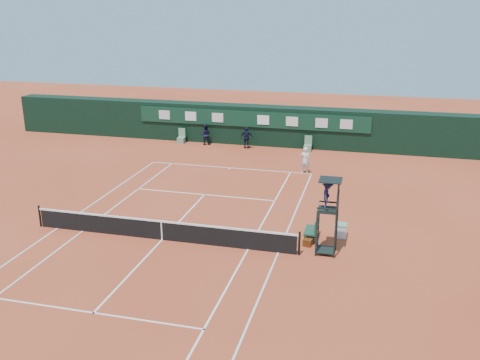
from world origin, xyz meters
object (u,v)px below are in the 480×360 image
at_px(tennis_net, 162,230).
at_px(umpire_chair, 328,201).
at_px(cooler, 341,230).
at_px(player, 305,160).
at_px(player_bench, 313,228).

height_order(tennis_net, umpire_chair, umpire_chair).
relative_size(cooler, player, 0.36).
relative_size(umpire_chair, cooler, 5.30).
relative_size(tennis_net, cooler, 20.00).
relative_size(tennis_net, player_bench, 10.75).
distance_m(tennis_net, umpire_chair, 7.76).
xyz_separation_m(umpire_chair, player_bench, (-0.70, 1.29, -1.86)).
relative_size(tennis_net, umpire_chair, 3.77).
bearing_deg(player_bench, player, 99.82).
distance_m(cooler, player, 9.98).
bearing_deg(player_bench, umpire_chair, -61.49).
bearing_deg(tennis_net, player_bench, 14.62).
height_order(umpire_chair, cooler, umpire_chair).
xyz_separation_m(tennis_net, umpire_chair, (7.50, 0.48, 1.95)).
xyz_separation_m(cooler, player, (-2.98, 9.51, 0.56)).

